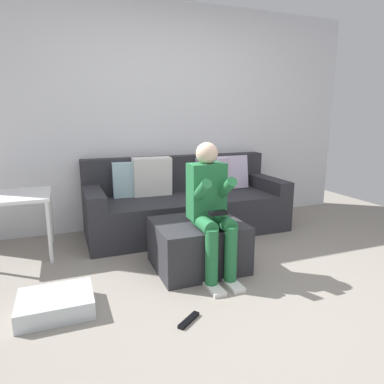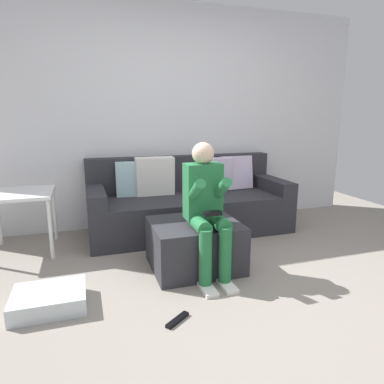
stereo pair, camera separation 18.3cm
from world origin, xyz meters
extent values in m
plane|color=gray|center=(0.00, 0.00, 0.00)|extent=(6.29, 6.29, 0.00)
cube|color=silver|center=(0.00, 2.11, 1.27)|extent=(4.84, 0.10, 2.54)
cube|color=#2D2D33|center=(0.09, 1.63, 0.21)|extent=(2.21, 0.86, 0.41)
cube|color=#2D2D33|center=(0.09, 1.98, 0.62)|extent=(2.21, 0.17, 0.41)
cube|color=#2D2D33|center=(-0.92, 1.63, 0.49)|extent=(0.18, 0.86, 0.15)
cube|color=#2D2D33|center=(1.11, 1.63, 0.49)|extent=(0.18, 0.86, 0.15)
cube|color=silver|center=(-0.50, 1.83, 0.60)|extent=(0.39, 0.15, 0.38)
cube|color=white|center=(-0.27, 1.81, 0.63)|extent=(0.43, 0.18, 0.43)
cube|color=silver|center=(0.74, 1.83, 0.61)|extent=(0.41, 0.18, 0.41)
cube|color=silver|center=(0.47, 1.82, 0.61)|extent=(0.39, 0.14, 0.39)
cube|color=#2D2D33|center=(-0.16, 0.71, 0.20)|extent=(0.74, 0.64, 0.41)
cube|color=#26723F|center=(-0.11, 0.63, 0.69)|extent=(0.29, 0.18, 0.45)
sphere|color=beige|center=(-0.11, 0.63, 1.00)|extent=(0.18, 0.18, 0.18)
cylinder|color=#26723F|center=(-0.19, 0.48, 0.46)|extent=(0.12, 0.29, 0.12)
cylinder|color=#26723F|center=(-0.19, 0.34, 0.25)|extent=(0.10, 0.10, 0.43)
cube|color=white|center=(-0.19, 0.28, 0.01)|extent=(0.10, 0.22, 0.03)
cylinder|color=#26723F|center=(-0.22, 0.52, 0.71)|extent=(0.08, 0.32, 0.25)
cylinder|color=#26723F|center=(-0.03, 0.48, 0.46)|extent=(0.12, 0.29, 0.12)
cylinder|color=#26723F|center=(-0.03, 0.34, 0.25)|extent=(0.10, 0.10, 0.43)
cube|color=white|center=(-0.03, 0.28, 0.01)|extent=(0.10, 0.22, 0.03)
cylinder|color=#26723F|center=(-0.01, 0.52, 0.71)|extent=(0.08, 0.31, 0.25)
cube|color=black|center=(-0.11, 0.41, 0.56)|extent=(0.14, 0.06, 0.03)
cube|color=silver|center=(-1.31, 0.40, 0.06)|extent=(0.48, 0.39, 0.12)
cube|color=white|center=(-1.61, 1.55, 0.57)|extent=(0.59, 0.60, 0.03)
cylinder|color=white|center=(-1.34, 1.28, 0.28)|extent=(0.04, 0.04, 0.56)
cylinder|color=white|center=(-1.34, 1.82, 0.28)|extent=(0.04, 0.04, 0.56)
cube|color=black|center=(-0.52, -0.03, 0.01)|extent=(0.18, 0.15, 0.02)
camera|label=1|loc=(-1.20, -1.86, 1.28)|focal=32.04mm
camera|label=2|loc=(-1.03, -1.92, 1.28)|focal=32.04mm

